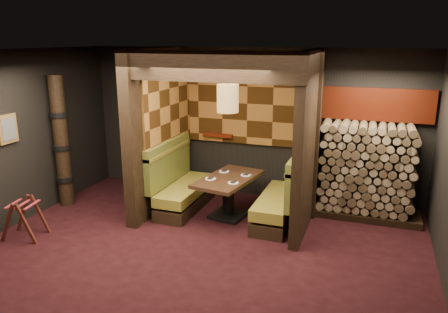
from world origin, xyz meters
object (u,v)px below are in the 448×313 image
Objects in this scene: booth_bench_right at (283,199)px; luggage_rack at (24,217)px; dining_table at (228,190)px; firewood_stack at (371,172)px; pendant_lamp at (228,98)px; totem_column at (61,142)px; booth_bench_left at (181,187)px.

booth_bench_right reaches higher than luggage_rack.
dining_table is 0.85× the size of firewood_stack.
pendant_lamp is (0.00, -0.05, 1.59)m from dining_table.
pendant_lamp reaches higher than totem_column.
pendant_lamp is 3.20m from totem_column.
dining_table is 3.28m from luggage_rack.
totem_column is (-2.09, -0.55, 0.79)m from booth_bench_left.
dining_table is at bearing -7.09° from booth_bench_left.
luggage_rack is at bearing -132.66° from booth_bench_left.
firewood_stack is (3.25, 0.70, 0.42)m from booth_bench_left.
firewood_stack reaches higher than dining_table.
firewood_stack is at bearing 27.35° from booth_bench_right.
firewood_stack reaches higher than luggage_rack.
dining_table reaches higher than luggage_rack.
booth_bench_left is at bearing 14.75° from totem_column.
luggage_rack is 0.29× the size of totem_column.
firewood_stack is at bearing 19.74° from dining_table.
totem_column is (-3.05, -0.43, 0.70)m from dining_table.
booth_bench_left is 1.94m from pendant_lamp.
booth_bench_right is 1.60× the size of pendant_lamp.
pendant_lamp is (-0.93, -0.17, 1.68)m from booth_bench_right.
booth_bench_left is 3.35m from firewood_stack.
luggage_rack is (-3.67, -1.92, -0.07)m from booth_bench_right.
booth_bench_right is 4.10m from totem_column.
booth_bench_right is 0.92× the size of firewood_stack.
totem_column reaches higher than booth_bench_left.
firewood_stack is at bearing 27.60° from luggage_rack.
pendant_lamp reaches higher than luggage_rack.
totem_column is at bearing -171.97° from dining_table.
pendant_lamp reaches higher than booth_bench_left.
dining_table is 1.48× the size of pendant_lamp.
booth_bench_left is 0.97m from dining_table.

